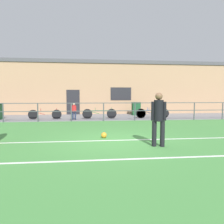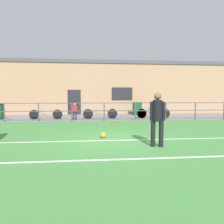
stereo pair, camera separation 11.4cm
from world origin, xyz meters
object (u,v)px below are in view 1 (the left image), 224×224
Objects in this scene: soccer_ball_match at (104,135)px; soccer_ball_spare at (161,120)px; trash_bin_1 at (136,109)px; bicycle_parked_2 at (151,113)px; bicycle_parked_4 at (45,114)px; bicycle_parked_3 at (99,114)px; spectator_child at (74,110)px; bicycle_parked_0 at (153,113)px; player_goalkeeper at (159,116)px.

soccer_ball_spare is (3.83, 4.68, 0.01)m from soccer_ball_match.
soccer_ball_spare is 0.22× the size of trash_bin_1.
bicycle_parked_2 is 2.07× the size of trash_bin_1.
bicycle_parked_2 is 1.01× the size of bicycle_parked_4.
bicycle_parked_2 reaches higher than soccer_ball_spare.
bicycle_parked_4 is (-3.63, 0.00, -0.02)m from bicycle_parked_3.
spectator_child is 5.48m from bicycle_parked_0.
bicycle_parked_3 is at bearing 88.19° from soccer_ball_match.
soccer_ball_spare is 0.10× the size of bicycle_parked_3.
bicycle_parked_2 is (-0.13, 0.00, 0.01)m from bicycle_parked_0.
bicycle_parked_2 is 2.57m from trash_bin_1.
soccer_ball_match is 0.09× the size of bicycle_parked_3.
player_goalkeeper is 10.84m from trash_bin_1.
soccer_ball_match is 9.78m from trash_bin_1.
soccer_ball_match is 0.09× the size of bicycle_parked_0.
bicycle_parked_3 reaches higher than bicycle_parked_4.
player_goalkeeper is 7.01× the size of soccer_ball_spare.
bicycle_parked_4 is 2.06× the size of trash_bin_1.
soccer_ball_match is at bearing -120.80° from bicycle_parked_0.
bicycle_parked_2 is (0.01, 1.99, 0.25)m from soccer_ball_spare.
spectator_child is 1.77m from bicycle_parked_3.
bicycle_parked_0 is at bearing -169.26° from spectator_child.
spectator_child is 2.01m from bicycle_parked_4.
soccer_ball_match is 7.50m from bicycle_parked_4.
bicycle_parked_4 is at bearing -159.61° from trash_bin_1.
player_goalkeeper is 0.71× the size of bicycle_parked_3.
bicycle_parked_4 is (-1.94, 0.44, -0.29)m from spectator_child.
trash_bin_1 is at bearing 20.39° from bicycle_parked_4.
soccer_ball_spare is at bearing 169.86° from spectator_child.
spectator_child reaches higher than bicycle_parked_2.
bicycle_parked_4 is at bearing 117.16° from soccer_ball_match.
soccer_ball_match is 6.67m from bicycle_parked_3.
soccer_ball_match is 0.10× the size of bicycle_parked_4.
bicycle_parked_3 is 1.08× the size of bicycle_parked_4.
player_goalkeeper reaches higher than trash_bin_1.
player_goalkeeper reaches higher than bicycle_parked_2.
bicycle_parked_4 is 7.22m from trash_bin_1.
trash_bin_1 is (3.35, 9.18, 0.45)m from soccer_ball_match.
player_goalkeeper is 2.32m from soccer_ball_match.
bicycle_parked_2 reaches higher than bicycle_parked_0.
player_goalkeeper is 0.76× the size of bicycle_parked_2.
bicycle_parked_3 is at bearing 180.00° from bicycle_parked_2.
bicycle_parked_0 is 1.08× the size of bicycle_parked_4.
bicycle_parked_3 reaches higher than soccer_ball_match.
bicycle_parked_0 is at bearing 90.63° from player_goalkeeper.
trash_bin_1 is (-0.48, 4.50, 0.43)m from soccer_ball_spare.
soccer_ball_spare is 7.52m from bicycle_parked_4.
spectator_child is 5.34m from bicycle_parked_2.
trash_bin_1 reaches higher than bicycle_parked_2.
trash_bin_1 is (4.83, 2.96, -0.10)m from spectator_child.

